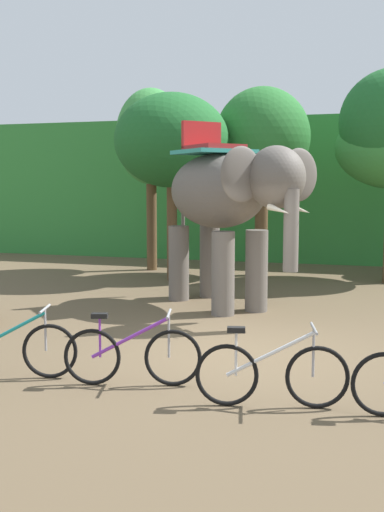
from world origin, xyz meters
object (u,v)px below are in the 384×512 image
at_px(tree_center, 262,139).
at_px(elephant, 225,198).
at_px(bike_purple, 132,355).
at_px(tree_right, 151,138).
at_px(tree_center_left, 172,141).
at_px(bike_white, 271,373).
at_px(bike_teal, 10,349).

height_order(tree_center, elephant, tree_center).
xyz_separation_m(tree_center, bike_purple, (0.21, -9.83, -3.31)).
xyz_separation_m(tree_right, tree_center_left, (1.19, -1.69, -0.21)).
bearing_deg(bike_white, tree_right, 117.03).
height_order(tree_center_left, tree_center, tree_center).
distance_m(elephant, bike_teal, 5.76).
xyz_separation_m(tree_center_left, tree_center, (2.06, 1.53, 0.12)).
bearing_deg(elephant, tree_center, 91.65).
bearing_deg(bike_white, tree_center_left, 115.26).
relative_size(tree_center_left, bike_purple, 2.88).
height_order(tree_right, bike_teal, tree_right).
bearing_deg(tree_right, elephant, -55.48).
bearing_deg(bike_purple, tree_center_left, 105.29).
distance_m(tree_right, elephant, 6.18).
height_order(tree_center_left, bike_teal, tree_center_left).
bearing_deg(tree_center, bike_purple, -88.78).
height_order(bike_purple, bike_white, same).
distance_m(tree_center, bike_teal, 10.63).
relative_size(elephant, bike_white, 2.25).
bearing_deg(bike_purple, tree_center, 91.22).
height_order(tree_center, bike_white, tree_center).
bearing_deg(tree_right, bike_teal, -79.65).
distance_m(tree_right, tree_center, 3.25).
xyz_separation_m(tree_center, bike_teal, (-1.39, -10.01, -3.31)).
bearing_deg(bike_white, elephant, 109.08).
height_order(tree_right, tree_center_left, tree_right).
distance_m(tree_center, bike_purple, 10.38).
bearing_deg(tree_center_left, bike_purple, -74.71).
xyz_separation_m(tree_right, bike_teal, (1.86, -10.17, -3.41)).
distance_m(tree_center, bike_white, 10.80).
xyz_separation_m(bike_teal, bike_purple, (1.60, 0.18, 0.00)).
xyz_separation_m(bike_teal, bike_white, (3.37, -0.08, 0.00)).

